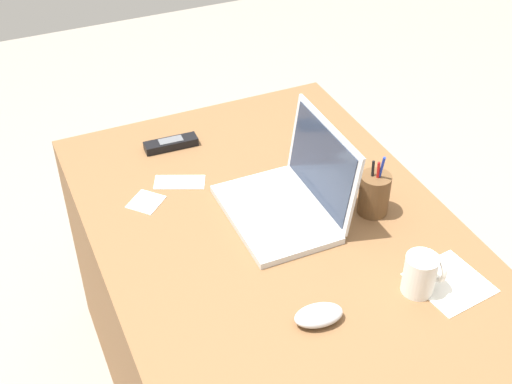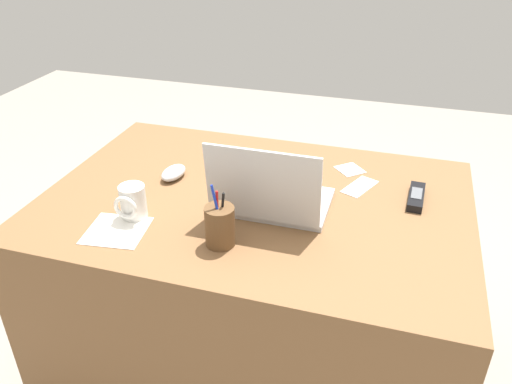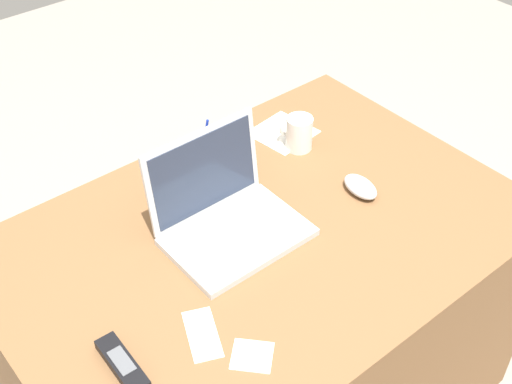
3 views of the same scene
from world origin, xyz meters
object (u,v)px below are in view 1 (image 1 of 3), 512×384
at_px(laptop, 290,197).
at_px(computer_mouse, 319,315).
at_px(cordless_phone, 171,144).
at_px(coffee_mug_white, 421,274).
at_px(pen_holder, 374,194).

height_order(laptop, computer_mouse, laptop).
bearing_deg(cordless_phone, coffee_mug_white, 23.21).
bearing_deg(pen_holder, coffee_mug_white, -10.21).
relative_size(coffee_mug_white, cordless_phone, 0.63).
bearing_deg(computer_mouse, laptop, 169.96).
distance_m(computer_mouse, cordless_phone, 0.77).
relative_size(computer_mouse, cordless_phone, 0.70).
xyz_separation_m(laptop, cordless_phone, (-0.41, -0.19, -0.04)).
height_order(cordless_phone, pen_holder, pen_holder).
bearing_deg(cordless_phone, pen_holder, 37.97).
distance_m(computer_mouse, pen_holder, 0.41).
height_order(coffee_mug_white, cordless_phone, coffee_mug_white).
bearing_deg(computer_mouse, pen_holder, 138.83).
bearing_deg(coffee_mug_white, laptop, -158.38).
relative_size(laptop, computer_mouse, 3.01).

